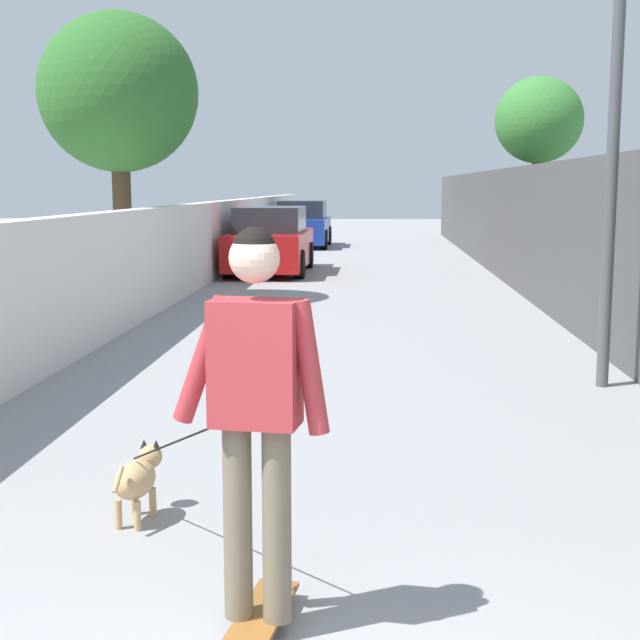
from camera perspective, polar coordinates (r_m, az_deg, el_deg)
The scene contains 11 objects.
ground_plane at distance 16.28m, azimuth 2.20°, elevation 1.36°, with size 80.00×80.00×0.00m, color gray.
wall_left at distance 14.66m, azimuth -10.78°, elevation 3.72°, with size 48.00×0.30×1.67m, color silver.
fence_right at distance 14.46m, azimuth 15.03°, elevation 4.95°, with size 48.00×0.30×2.39m, color #4C4C4C.
tree_right_near at distance 21.52m, azimuth 13.70°, elevation 12.10°, with size 1.99×1.99×4.48m.
tree_left_far at distance 15.83m, azimuth -12.65°, elevation 13.78°, with size 2.65×2.65×4.88m.
lamp_post at distance 9.44m, azimuth 18.25°, elevation 13.83°, with size 0.36×0.36×4.33m.
skateboard at distance 4.30m, azimuth -3.93°, elevation -18.49°, with size 0.82×0.31×0.08m.
person_skateboarder at distance 3.93m, azimuth -4.09°, elevation -4.66°, with size 0.27×0.72×1.76m.
dog at distance 5.62m, azimuth -11.47°, elevation -9.73°, with size 1.65×1.06×1.06m.
car_near at distance 21.16m, azimuth -3.16°, elevation 4.95°, with size 4.29×1.80×1.54m.
car_far at distance 30.30m, azimuth -1.11°, elevation 6.02°, with size 3.96×1.80×1.54m.
Camera 1 is at (-2.15, -0.39, 2.02)m, focal length 50.49 mm.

